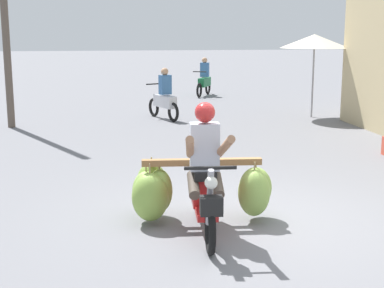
{
  "coord_description": "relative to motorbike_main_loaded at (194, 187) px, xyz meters",
  "views": [
    {
      "loc": [
        -1.8,
        -6.57,
        2.4
      ],
      "look_at": [
        -0.66,
        0.69,
        0.9
      ],
      "focal_mm": 52.53,
      "sensor_mm": 36.0,
      "label": 1
    }
  ],
  "objects": [
    {
      "name": "ground_plane",
      "position": [
        0.73,
        -0.06,
        -0.49
      ],
      "size": [
        120.0,
        120.0,
        0.0
      ],
      "primitive_type": "plane",
      "color": "slate"
    },
    {
      "name": "motorbike_main_loaded",
      "position": [
        0.0,
        0.0,
        0.0
      ],
      "size": [
        1.84,
        1.89,
        1.58
      ],
      "color": "black",
      "rests_on": "ground"
    },
    {
      "name": "motorbike_distant_ahead_left",
      "position": [
        0.54,
        8.41,
        0.08
      ],
      "size": [
        0.78,
        1.52,
        1.4
      ],
      "color": "black",
      "rests_on": "ground"
    },
    {
      "name": "motorbike_distant_ahead_right",
      "position": [
        2.6,
        13.78,
        0.08
      ],
      "size": [
        0.86,
        1.48,
        1.4
      ],
      "color": "black",
      "rests_on": "ground"
    },
    {
      "name": "market_umbrella_near_shop",
      "position": [
        4.65,
        8.2,
        1.6
      ],
      "size": [
        1.87,
        1.87,
        2.28
      ],
      "color": "#99999E",
      "rests_on": "ground"
    }
  ]
}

